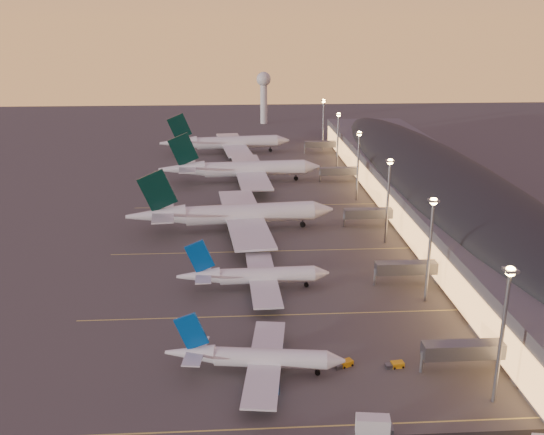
# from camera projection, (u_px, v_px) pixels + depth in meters

# --- Properties ---
(ground) EXTENTS (700.00, 700.00, 0.00)m
(ground) POSITION_uv_depth(u_px,v_px,m) (275.00, 305.00, 142.93)
(ground) COLOR #403E3B
(airliner_narrow_south) EXTENTS (34.53, 31.08, 12.33)m
(airliner_narrow_south) POSITION_uv_depth(u_px,v_px,m) (255.00, 358.00, 114.86)
(airliner_narrow_south) COLOR silver
(airliner_narrow_south) RESTS_ON ground
(airliner_narrow_north) EXTENTS (38.09, 33.97, 13.63)m
(airliner_narrow_north) POSITION_uv_depth(u_px,v_px,m) (254.00, 276.00, 150.49)
(airliner_narrow_north) COLOR silver
(airliner_narrow_north) RESTS_ON ground
(airliner_wide_near) EXTENTS (65.87, 60.28, 21.06)m
(airliner_wide_near) POSITION_uv_depth(u_px,v_px,m) (232.00, 214.00, 191.46)
(airliner_wide_near) COLOR silver
(airliner_wide_near) RESTS_ON ground
(airliner_wide_mid) EXTENTS (66.45, 60.66, 21.26)m
(airliner_wide_mid) POSITION_uv_depth(u_px,v_px,m) (241.00, 169.00, 248.53)
(airliner_wide_mid) COLOR silver
(airliner_wide_mid) RESTS_ON ground
(airliner_wide_far) EXTENTS (65.01, 59.67, 20.80)m
(airliner_wide_far) POSITION_uv_depth(u_px,v_px,m) (226.00, 143.00, 301.76)
(airliner_wide_far) COLOR silver
(airliner_wide_far) RESTS_ON ground
(terminal_building) EXTENTS (56.35, 255.00, 17.46)m
(terminal_building) POSITION_uv_depth(u_px,v_px,m) (437.00, 185.00, 212.49)
(terminal_building) COLOR #4D4D52
(terminal_building) RESTS_ON ground
(light_masts) EXTENTS (2.20, 217.20, 25.90)m
(light_masts) POSITION_uv_depth(u_px,v_px,m) (370.00, 167.00, 201.15)
(light_masts) COLOR gray
(light_masts) RESTS_ON ground
(radar_tower) EXTENTS (9.00, 9.00, 32.50)m
(radar_tower) POSITION_uv_depth(u_px,v_px,m) (264.00, 89.00, 383.11)
(radar_tower) COLOR silver
(radar_tower) RESTS_ON ground
(lane_markings) EXTENTS (90.00, 180.36, 0.00)m
(lane_markings) POSITION_uv_depth(u_px,v_px,m) (266.00, 245.00, 180.84)
(lane_markings) COLOR #D8C659
(lane_markings) RESTS_ON ground
(baggage_tug_a) EXTENTS (3.79, 1.96, 1.08)m
(baggage_tug_a) POSITION_uv_depth(u_px,v_px,m) (395.00, 365.00, 117.47)
(baggage_tug_a) COLOR orange
(baggage_tug_a) RESTS_ON ground
(baggage_tug_b) EXTENTS (4.07, 2.92, 1.13)m
(baggage_tug_b) POSITION_uv_depth(u_px,v_px,m) (344.00, 364.00, 117.76)
(baggage_tug_b) COLOR orange
(baggage_tug_b) RESTS_ON ground
(catering_truck_a) EXTENTS (6.24, 3.06, 3.37)m
(catering_truck_a) POSITION_uv_depth(u_px,v_px,m) (375.00, 427.00, 98.02)
(catering_truck_a) COLOR silver
(catering_truck_a) RESTS_ON ground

